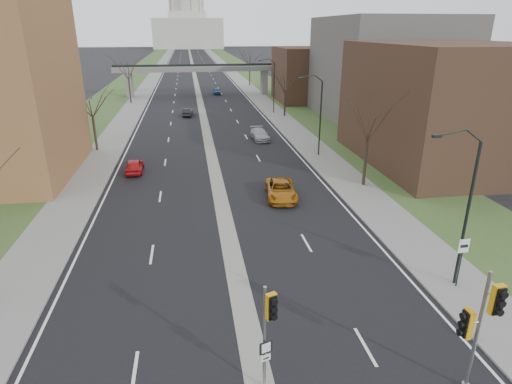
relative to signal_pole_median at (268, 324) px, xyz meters
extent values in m
cube|color=black|center=(-0.23, 149.83, -3.25)|extent=(20.00, 600.00, 0.01)
cube|color=gray|center=(-0.23, 149.83, -3.26)|extent=(1.20, 600.00, 0.02)
cube|color=gray|center=(11.77, 149.83, -3.20)|extent=(4.00, 600.00, 0.12)
cube|color=gray|center=(-12.23, 149.83, -3.20)|extent=(4.00, 600.00, 0.12)
cube|color=#2F4A22|center=(17.77, 149.83, -3.21)|extent=(8.00, 600.00, 0.10)
cube|color=#2F4A22|center=(-18.23, 149.83, -3.21)|extent=(8.00, 600.00, 0.10)
cube|color=#442D1F|center=(23.77, 27.83, 2.74)|extent=(16.00, 20.00, 12.00)
cube|color=#625E5A|center=(27.77, 51.83, 4.24)|extent=(18.00, 22.00, 15.00)
cube|color=#442D1F|center=(21.77, 69.83, 1.74)|extent=(14.00, 14.00, 10.00)
cube|color=slate|center=(-14.23, 79.83, -0.76)|extent=(1.20, 2.50, 5.00)
cube|color=slate|center=(13.77, 79.83, -0.76)|extent=(1.20, 2.50, 5.00)
cube|color=slate|center=(-0.23, 79.83, 2.24)|extent=(34.00, 3.00, 1.00)
cube|color=black|center=(-0.23, 79.83, 2.94)|extent=(34.00, 0.15, 0.50)
cube|color=beige|center=(-0.23, 319.83, 6.74)|extent=(48.00, 42.00, 20.00)
cube|color=beige|center=(-0.23, 319.83, 18.74)|extent=(26.00, 26.00, 5.00)
cylinder|color=beige|center=(-0.23, 319.83, 27.74)|extent=(22.00, 22.00, 14.00)
cylinder|color=black|center=(11.57, 5.83, 0.86)|extent=(0.16, 0.16, 8.00)
cube|color=black|center=(9.27, 5.83, 5.21)|extent=(0.45, 0.18, 0.14)
cylinder|color=black|center=(11.57, 31.83, 0.86)|extent=(0.16, 0.16, 8.00)
cube|color=black|center=(9.27, 31.83, 5.21)|extent=(0.45, 0.18, 0.14)
cylinder|color=black|center=(11.57, 57.83, 0.86)|extent=(0.16, 0.16, 8.00)
cube|color=black|center=(9.27, 57.83, 5.21)|extent=(0.45, 0.18, 0.14)
cylinder|color=#382B21|center=(-13.23, 37.83, -1.26)|extent=(0.28, 0.28, 3.75)
cylinder|color=#382B21|center=(-13.23, 71.83, -1.01)|extent=(0.28, 0.28, 4.25)
cylinder|color=#382B21|center=(12.77, 21.83, -1.14)|extent=(0.28, 0.28, 4.00)
cylinder|color=#382B21|center=(12.77, 54.83, -1.39)|extent=(0.28, 0.28, 3.50)
cylinder|color=#382B21|center=(12.77, 94.83, -1.01)|extent=(0.28, 0.28, 4.25)
cylinder|color=gray|center=(-0.09, 0.25, -0.92)|extent=(0.13, 0.13, 4.68)
cube|color=orange|center=(0.06, -0.18, 0.88)|extent=(0.47, 0.46, 1.03)
cube|color=black|center=(-0.09, 0.25, -1.19)|extent=(0.52, 0.21, 0.54)
cube|color=silver|center=(-0.09, 0.25, -1.68)|extent=(0.39, 0.17, 0.27)
cylinder|color=gray|center=(7.77, -0.95, -0.62)|extent=(0.14, 0.14, 5.28)
cube|color=orange|center=(7.79, -1.46, 1.21)|extent=(0.45, 0.43, 1.17)
cube|color=orange|center=(7.26, -0.98, -0.11)|extent=(0.43, 0.45, 1.17)
cylinder|color=black|center=(11.47, 5.51, -1.90)|extent=(0.07, 0.07, 2.47)
cube|color=silver|center=(11.47, 5.51, -0.66)|extent=(0.62, 0.06, 0.79)
imported|color=#B61416|center=(-8.02, 28.95, -2.58)|extent=(1.65, 4.02, 1.36)
imported|color=black|center=(-2.67, 57.52, -2.63)|extent=(1.75, 3.92, 1.25)
imported|color=#A35F11|center=(4.79, 20.03, -2.53)|extent=(2.96, 5.45, 1.45)
imported|color=#9B9CA2|center=(6.30, 40.15, -2.58)|extent=(2.13, 4.79, 1.37)
imported|color=#2A4A80|center=(3.70, 81.66, -2.59)|extent=(1.59, 3.94, 1.34)
camera|label=1|loc=(-2.41, -12.54, 10.00)|focal=30.00mm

